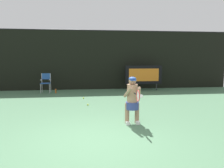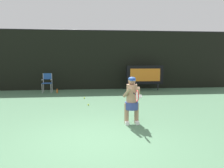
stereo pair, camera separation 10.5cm
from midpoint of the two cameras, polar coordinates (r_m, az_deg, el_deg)
name	(u,v)px [view 1 (the left image)]	position (r m, az deg, el deg)	size (l,w,h in m)	color
ground	(96,145)	(5.02, -4.90, -15.99)	(18.00, 22.00, 0.03)	#497251
backdrop_screen	(89,60)	(13.31, -6.34, 6.35)	(18.00, 0.12, 3.66)	black
scoreboard	(143,75)	(12.85, 8.18, 2.44)	(2.20, 0.21, 1.50)	black
umpire_chair	(46,82)	(12.59, -17.54, 0.60)	(0.52, 0.44, 1.08)	#B7B7BC
water_bottle	(56,91)	(12.30, -15.05, -1.79)	(0.07, 0.07, 0.27)	#D55D1A
tennis_player	(132,99)	(6.32, 4.99, -4.00)	(0.53, 0.60, 1.40)	white
tennis_racket	(138,96)	(5.69, 6.41, -3.10)	(0.03, 0.60, 0.31)	black
tennis_ball_loose	(88,105)	(8.88, -6.82, -5.52)	(0.07, 0.07, 0.07)	#CCDB3D
tennis_ball_spare	(83,98)	(10.38, -7.93, -3.71)	(0.07, 0.07, 0.07)	#CCDB3D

